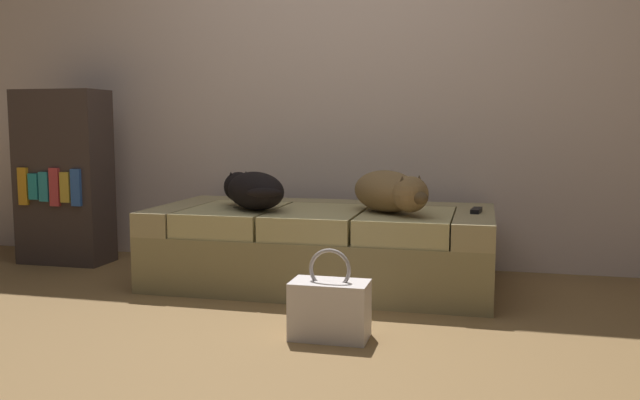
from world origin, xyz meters
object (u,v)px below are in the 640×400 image
couch (322,246)px  tv_remote (476,210)px  handbag (330,309)px  bookshelf (64,177)px  dog_dark (252,190)px  dog_tan (390,192)px

couch → tv_remote: tv_remote is taller
couch → handbag: (0.25, -0.90, -0.09)m
bookshelf → handbag: bearing=-28.6°
dog_dark → tv_remote: bearing=6.9°
bookshelf → couch: bearing=-5.9°
dog_dark → bookshelf: 1.41m
dog_tan → tv_remote: (0.43, 0.13, -0.10)m
dog_tan → tv_remote: dog_tan is taller
bookshelf → tv_remote: bearing=-3.7°
tv_remote → handbag: (-0.57, -0.92, -0.31)m
dog_dark → bookshelf: size_ratio=0.47×
couch → dog_tan: 0.52m
couch → dog_dark: size_ratio=3.58×
tv_remote → couch: bearing=-172.2°
dog_tan → handbag: size_ratio=1.51×
couch → dog_tan: bearing=-16.0°
couch → handbag: size_ratio=4.86×
dog_dark → tv_remote: dog_dark is taller
couch → tv_remote: bearing=0.9°
tv_remote → bookshelf: 2.57m
tv_remote → dog_tan: bearing=-157.1°
dog_dark → dog_tan: 0.75m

